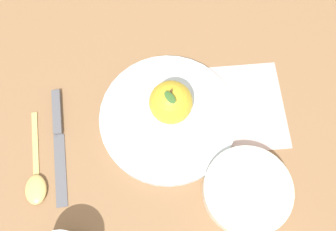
% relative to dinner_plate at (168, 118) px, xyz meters
% --- Properties ---
extents(ground_plane, '(2.40, 2.40, 0.00)m').
position_rel_dinner_plate_xyz_m(ground_plane, '(0.03, -0.04, -0.01)').
color(ground_plane, olive).
extents(dinner_plate, '(0.23, 0.23, 0.02)m').
position_rel_dinner_plate_xyz_m(dinner_plate, '(0.00, 0.00, 0.00)').
color(dinner_plate, silver).
rests_on(dinner_plate, ground_plane).
extents(apple, '(0.07, 0.07, 0.08)m').
position_rel_dinner_plate_xyz_m(apple, '(-0.01, 0.00, 0.04)').
color(apple, gold).
rests_on(apple, dinner_plate).
extents(side_bowl, '(0.14, 0.14, 0.03)m').
position_rel_dinner_plate_xyz_m(side_bowl, '(0.10, 0.14, 0.01)').
color(side_bowl, silver).
rests_on(side_bowl, ground_plane).
extents(knife, '(0.20, 0.08, 0.01)m').
position_rel_dinner_plate_xyz_m(knife, '(0.06, -0.18, -0.01)').
color(knife, '#59595E').
rests_on(knife, ground_plane).
extents(spoon, '(0.16, 0.07, 0.01)m').
position_rel_dinner_plate_xyz_m(spoon, '(0.14, -0.19, -0.00)').
color(spoon, '#D8B766').
rests_on(spoon, ground_plane).
extents(linen_napkin, '(0.19, 0.16, 0.00)m').
position_rel_dinner_plate_xyz_m(linen_napkin, '(-0.05, 0.13, -0.01)').
color(linen_napkin, beige).
rests_on(linen_napkin, ground_plane).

